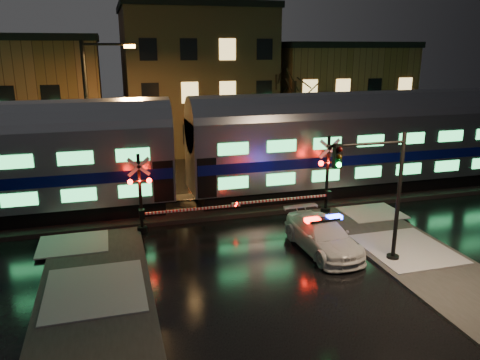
% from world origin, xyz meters
% --- Properties ---
extents(ground, '(120.00, 120.00, 0.00)m').
position_xyz_m(ground, '(0.00, 0.00, 0.00)').
color(ground, black).
rests_on(ground, ground).
extents(ballast, '(90.00, 4.20, 0.24)m').
position_xyz_m(ballast, '(0.00, 5.00, 0.12)').
color(ballast, black).
rests_on(ballast, ground).
extents(sidewalk_left, '(4.00, 20.00, 0.12)m').
position_xyz_m(sidewalk_left, '(-6.50, -6.00, 0.06)').
color(sidewalk_left, '#2D2D2D').
rests_on(sidewalk_left, ground).
extents(sidewalk_right, '(4.00, 20.00, 0.12)m').
position_xyz_m(sidewalk_right, '(6.50, -6.00, 0.06)').
color(sidewalk_right, '#2D2D2D').
rests_on(sidewalk_right, ground).
extents(building_left, '(14.00, 10.00, 9.00)m').
position_xyz_m(building_left, '(-13.00, 22.00, 4.50)').
color(building_left, brown).
rests_on(building_left, ground).
extents(building_mid, '(12.00, 11.00, 11.50)m').
position_xyz_m(building_mid, '(2.00, 22.50, 5.75)').
color(building_mid, brown).
rests_on(building_mid, ground).
extents(building_right, '(12.00, 10.00, 8.50)m').
position_xyz_m(building_right, '(15.00, 22.00, 4.25)').
color(building_right, brown).
rests_on(building_right, ground).
extents(train, '(51.00, 3.12, 5.92)m').
position_xyz_m(train, '(-2.07, 5.00, 3.38)').
color(train, black).
rests_on(train, ballast).
extents(police_car, '(2.19, 4.93, 1.57)m').
position_xyz_m(police_car, '(3.00, -1.89, 0.71)').
color(police_car, silver).
rests_on(police_car, ground).
extents(crossing_signal_right, '(5.94, 0.66, 4.20)m').
position_xyz_m(crossing_signal_right, '(4.87, 2.31, 1.74)').
color(crossing_signal_right, black).
rests_on(crossing_signal_right, ground).
extents(crossing_signal_left, '(5.44, 0.64, 3.85)m').
position_xyz_m(crossing_signal_left, '(-4.04, 2.30, 1.59)').
color(crossing_signal_left, black).
rests_on(crossing_signal_left, ground).
extents(traffic_light, '(3.51, 0.66, 5.42)m').
position_xyz_m(traffic_light, '(4.51, -3.70, 2.88)').
color(traffic_light, black).
rests_on(traffic_light, ground).
extents(streetlight, '(2.99, 0.31, 8.95)m').
position_xyz_m(streetlight, '(-6.39, 9.00, 5.16)').
color(streetlight, black).
rests_on(streetlight, ground).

